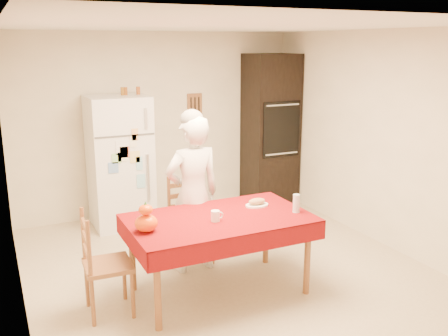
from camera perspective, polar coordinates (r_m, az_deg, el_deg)
floor at (r=5.39m, az=0.45°, el=-11.64°), size 4.50×4.50×0.00m
room_shell at (r=4.92m, az=0.48°, el=5.68°), size 4.02×4.52×2.51m
refrigerator at (r=6.59m, az=-11.83°, el=0.70°), size 0.75×0.74×1.70m
oven_cabinet at (r=7.44m, az=5.33°, el=4.40°), size 0.70×0.62×2.20m
dining_table at (r=4.70m, az=-0.57°, el=-6.43°), size 1.70×1.00×0.76m
chair_far at (r=5.48m, az=-4.09°, el=-5.48°), size 0.44×0.42×0.95m
chair_left at (r=4.53m, az=-13.98°, el=-10.22°), size 0.42×0.44×0.95m
seated_woman at (r=5.15m, az=-3.57°, el=-3.06°), size 0.62×0.42×1.65m
coffee_mug at (r=4.56m, az=-1.00°, el=-5.51°), size 0.08×0.08×0.10m
pumpkin_lower at (r=4.36m, az=-8.88°, el=-6.25°), size 0.20×0.20×0.15m
pumpkin_upper at (r=4.32m, az=-8.94°, el=-4.74°), size 0.12×0.12×0.09m
wine_glass at (r=4.83m, az=8.26°, el=-4.02°), size 0.07×0.07×0.18m
bread_plate at (r=4.99m, az=3.78°, el=-4.26°), size 0.24×0.24×0.02m
bread_loaf at (r=4.98m, az=3.79°, el=-3.82°), size 0.18×0.10×0.06m
spice_jar_left at (r=6.52m, az=-11.52°, el=8.60°), size 0.05×0.05×0.10m
spice_jar_mid at (r=6.53m, az=-11.19°, el=8.62°), size 0.05×0.05×0.10m
spice_jar_right at (r=6.57m, az=-9.79°, el=8.71°), size 0.05×0.05×0.10m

